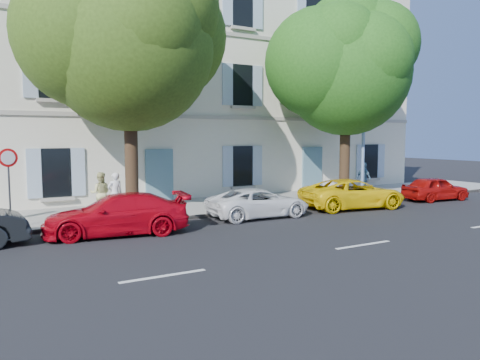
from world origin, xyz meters
TOP-DOWN VIEW (x-y plane):
  - ground at (0.00, 0.00)m, footprint 90.00×90.00m
  - sidewalk at (0.00, 4.45)m, footprint 36.00×4.50m
  - kerb at (0.00, 2.28)m, footprint 36.00×0.16m
  - building at (0.00, 10.20)m, footprint 28.00×7.00m
  - car_red_coupe at (-5.71, 0.87)m, footprint 4.69×2.53m
  - car_white_coupe at (-0.16, 1.35)m, footprint 4.05×1.96m
  - car_yellow_supercar at (4.50, 1.22)m, footprint 4.83×2.76m
  - car_red_hatchback at (9.70, 1.11)m, footprint 3.52×1.69m
  - tree_left at (-4.43, 3.46)m, footprint 6.20×6.20m
  - tree_right at (6.05, 3.47)m, footprint 6.05×6.05m
  - road_sign at (-8.58, 2.83)m, footprint 0.58×0.19m
  - street_lamp at (6.75, 2.82)m, footprint 0.34×1.61m
  - pedestrian_a at (-4.97, 3.82)m, footprint 0.63×0.46m
  - pedestrian_b at (-5.43, 4.20)m, footprint 0.91×0.80m
  - pedestrian_c at (7.64, 3.76)m, footprint 0.44×0.97m

SIDE VIEW (x-z plane):
  - ground at x=0.00m, z-range 0.00..0.00m
  - sidewalk at x=0.00m, z-range 0.00..0.15m
  - kerb at x=0.00m, z-range 0.00..0.16m
  - car_white_coupe at x=-0.16m, z-range 0.00..1.11m
  - car_red_hatchback at x=9.70m, z-range 0.00..1.16m
  - car_yellow_supercar at x=4.50m, z-range 0.00..1.27m
  - car_red_coupe at x=-5.71m, z-range 0.00..1.29m
  - pedestrian_b at x=-5.43m, z-range 0.15..1.74m
  - pedestrian_a at x=-4.97m, z-range 0.15..1.74m
  - pedestrian_c at x=7.64m, z-range 0.15..1.77m
  - road_sign at x=-8.58m, z-range 0.71..3.27m
  - street_lamp at x=6.75m, z-range 0.65..8.17m
  - building at x=0.00m, z-range 0.00..12.00m
  - tree_right at x=6.05m, z-range 1.47..10.78m
  - tree_left at x=-4.43m, z-range 1.53..11.14m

